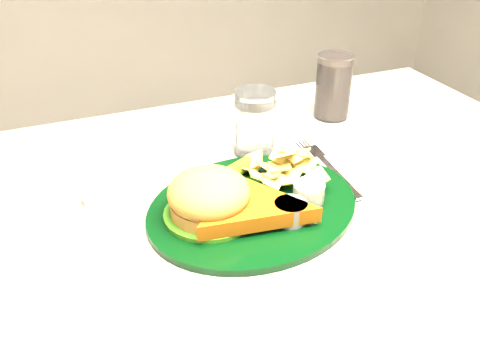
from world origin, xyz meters
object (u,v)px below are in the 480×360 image
object	(u,v)px
fork_napkin	(335,174)
water_glass	(255,123)
cola_glass	(333,87)
dinner_plate	(253,189)

from	to	relation	value
fork_napkin	water_glass	bearing A→B (deg)	128.46
cola_glass	fork_napkin	xyz separation A→B (m)	(-0.12, -0.21, -0.06)
water_glass	cola_glass	world-z (taller)	cola_glass
cola_glass	fork_napkin	distance (m)	0.25
dinner_plate	water_glass	distance (m)	0.18
dinner_plate	cola_glass	distance (m)	0.37
dinner_plate	fork_napkin	distance (m)	0.17
cola_glass	fork_napkin	world-z (taller)	cola_glass
dinner_plate	water_glass	world-z (taller)	water_glass
dinner_plate	cola_glass	size ratio (longest dim) A/B	2.59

